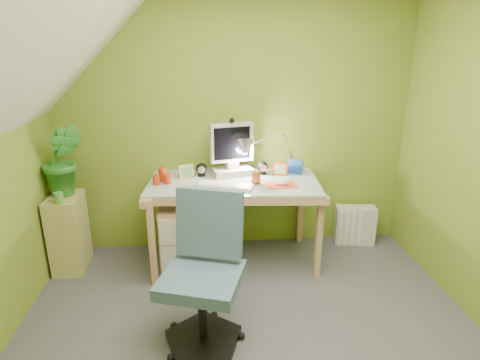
{
  "coord_description": "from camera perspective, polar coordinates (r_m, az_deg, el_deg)",
  "views": [
    {
      "loc": [
        -0.28,
        -1.96,
        1.88
      ],
      "look_at": [
        0.0,
        1.0,
        0.85
      ],
      "focal_mm": 30.0,
      "sensor_mm": 36.0,
      "label": 1
    }
  ],
  "objects": [
    {
      "name": "slope_ceiling",
      "position": [
        2.09,
        -26.72,
        16.38
      ],
      "size": [
        1.1,
        3.2,
        1.1
      ],
      "primitive_type": "cube",
      "color": "white",
      "rests_on": "wall_left"
    },
    {
      "name": "speaker_right",
      "position": [
        3.55,
        3.23,
        1.76
      ],
      "size": [
        0.1,
        0.1,
        0.12
      ],
      "primitive_type": null,
      "rotation": [
        0.0,
        0.0,
        -0.01
      ],
      "color": "black",
      "rests_on": "desk"
    },
    {
      "name": "side_ledge",
      "position": [
        3.76,
        -23.18,
        -6.89
      ],
      "size": [
        0.25,
        0.38,
        0.66
      ],
      "primitive_type": "cube",
      "color": "tan",
      "rests_on": "floor"
    },
    {
      "name": "amber_tumbler",
      "position": [
        3.32,
        2.3,
        0.31
      ],
      "size": [
        0.08,
        0.08,
        0.1
      ],
      "primitive_type": "cylinder",
      "rotation": [
        0.0,
        0.0,
        0.08
      ],
      "color": "brown",
      "rests_on": "desk"
    },
    {
      "name": "speaker_left",
      "position": [
        3.51,
        -5.51,
        1.49
      ],
      "size": [
        0.1,
        0.1,
        0.12
      ],
      "primitive_type": null,
      "rotation": [
        0.0,
        0.0,
        -0.04
      ],
      "color": "black",
      "rests_on": "desk"
    },
    {
      "name": "monitor",
      "position": [
        3.49,
        -1.16,
        4.74
      ],
      "size": [
        0.4,
        0.29,
        0.5
      ],
      "primitive_type": null,
      "rotation": [
        0.0,
        0.0,
        0.22
      ],
      "color": "#B7B1A5",
      "rests_on": "desk"
    },
    {
      "name": "photo_frame_red",
      "position": [
        3.54,
        5.73,
        1.57
      ],
      "size": [
        0.13,
        0.06,
        0.11
      ],
      "primitive_type": "cube",
      "rotation": [
        0.0,
        0.0,
        -0.3
      ],
      "color": "red",
      "rests_on": "desk"
    },
    {
      "name": "photo_frame_green",
      "position": [
        3.5,
        -7.64,
        1.28
      ],
      "size": [
        0.13,
        0.07,
        0.11
      ],
      "primitive_type": "cube",
      "rotation": [
        0.0,
        0.0,
        0.4
      ],
      "color": "beige",
      "rests_on": "desk"
    },
    {
      "name": "keyboard",
      "position": [
        3.25,
        -2.12,
        -0.79
      ],
      "size": [
        0.47,
        0.29,
        0.02
      ],
      "primitive_type": "cube",
      "rotation": [
        0.0,
        0.0,
        -0.35
      ],
      "color": "silver",
      "rests_on": "desk"
    },
    {
      "name": "candle_cluster",
      "position": [
        3.39,
        -11.09,
        0.57
      ],
      "size": [
        0.16,
        0.14,
        0.12
      ],
      "primitive_type": null,
      "rotation": [
        0.0,
        0.0,
        -0.01
      ],
      "color": "red",
      "rests_on": "desk"
    },
    {
      "name": "radiator",
      "position": [
        4.08,
        16.0,
        -6.17
      ],
      "size": [
        0.39,
        0.2,
        0.38
      ],
      "primitive_type": "cube",
      "rotation": [
        0.0,
        0.0,
        -0.15
      ],
      "color": "beige",
      "rests_on": "floor"
    },
    {
      "name": "photo_frame_blue",
      "position": [
        3.6,
        7.8,
        1.9
      ],
      "size": [
        0.13,
        0.1,
        0.12
      ],
      "primitive_type": "cube",
      "rotation": [
        0.0,
        0.0,
        -0.63
      ],
      "color": "#163F97",
      "rests_on": "desk"
    },
    {
      "name": "desk_lamp",
      "position": [
        3.54,
        6.14,
        5.32
      ],
      "size": [
        0.53,
        0.24,
        0.56
      ],
      "primitive_type": null,
      "rotation": [
        0.0,
        0.0,
        0.04
      ],
      "color": "#B0B0B5",
      "rests_on": "desk"
    },
    {
      "name": "mouse",
      "position": [
        3.3,
        5.87,
        -0.4
      ],
      "size": [
        0.12,
        0.09,
        0.04
      ],
      "primitive_type": "ellipsoid",
      "rotation": [
        0.0,
        0.0,
        -0.16
      ],
      "color": "silver",
      "rests_on": "mousepad"
    },
    {
      "name": "potted_plant",
      "position": [
        3.58,
        -23.87,
        2.64
      ],
      "size": [
        0.37,
        0.32,
        0.6
      ],
      "primitive_type": "imported",
      "rotation": [
        0.0,
        0.0,
        0.17
      ],
      "color": "#2F7E2A",
      "rests_on": "side_ledge"
    },
    {
      "name": "mousepad",
      "position": [
        3.31,
        5.86,
        -0.66
      ],
      "size": [
        0.26,
        0.19,
        0.01
      ],
      "primitive_type": "cube",
      "rotation": [
        0.0,
        0.0,
        0.09
      ],
      "color": "#E24223",
      "rests_on": "desk"
    },
    {
      "name": "desk",
      "position": [
        3.53,
        -0.87,
        -5.99
      ],
      "size": [
        1.48,
        0.83,
        0.76
      ],
      "primitive_type": null,
      "rotation": [
        0.0,
        0.0,
        -0.08
      ],
      "color": "tan",
      "rests_on": "floor"
    },
    {
      "name": "wall_back",
      "position": [
        3.64,
        -0.9,
        8.32
      ],
      "size": [
        3.2,
        0.01,
        2.4
      ],
      "primitive_type": "cube",
      "color": "olive",
      "rests_on": "floor"
    },
    {
      "name": "green_cup",
      "position": [
        3.48,
        -24.37,
        -2.34
      ],
      "size": [
        0.08,
        0.08,
        0.09
      ],
      "primitive_type": "cylinder",
      "rotation": [
        0.0,
        0.0,
        0.15
      ],
      "color": "#56973E",
      "rests_on": "side_ledge"
    },
    {
      "name": "task_chair",
      "position": [
        2.57,
        -5.52,
        -13.59
      ],
      "size": [
        0.69,
        0.69,
        0.99
      ],
      "primitive_type": null,
      "rotation": [
        0.0,
        0.0,
        -0.31
      ],
      "color": "#435C6E",
      "rests_on": "floor"
    }
  ]
}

